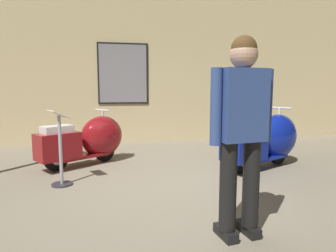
{
  "coord_description": "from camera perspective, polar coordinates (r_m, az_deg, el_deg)",
  "views": [
    {
      "loc": [
        -0.52,
        -3.61,
        1.29
      ],
      "look_at": [
        0.39,
        1.3,
        0.68
      ],
      "focal_mm": 30.58,
      "sensor_mm": 36.0,
      "label": 1
    }
  ],
  "objects": [
    {
      "name": "ground_plane",
      "position": [
        3.86,
        -2.2,
        -12.56
      ],
      "size": [
        60.0,
        60.0,
        0.0
      ],
      "primitive_type": "plane",
      "color": "gray"
    },
    {
      "name": "showroom_back_wall",
      "position": [
        7.43,
        -6.61,
        12.32
      ],
      "size": [
        18.0,
        0.24,
        3.99
      ],
      "color": "#CCB784",
      "rests_on": "ground"
    },
    {
      "name": "scooter_0",
      "position": [
        5.24,
        -15.34,
        -2.65
      ],
      "size": [
        1.54,
        1.29,
        0.96
      ],
      "rotation": [
        0.0,
        0.0,
        0.62
      ],
      "color": "black",
      "rests_on": "ground"
    },
    {
      "name": "scooter_1",
      "position": [
        5.17,
        19.26,
        -2.64
      ],
      "size": [
        1.71,
        1.14,
        1.02
      ],
      "rotation": [
        0.0,
        0.0,
        0.44
      ],
      "color": "black",
      "rests_on": "ground"
    },
    {
      "name": "visitor_0",
      "position": [
        2.52,
        14.44,
        0.37
      ],
      "size": [
        0.59,
        0.32,
        1.75
      ],
      "rotation": [
        0.0,
        0.0,
        1.72
      ],
      "color": "black",
      "rests_on": "ground"
    },
    {
      "name": "info_stanchion",
      "position": [
        4.19,
        -20.6,
        -5.33
      ],
      "size": [
        0.34,
        0.39,
        1.04
      ],
      "color": "#333338",
      "rests_on": "ground"
    }
  ]
}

